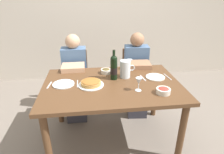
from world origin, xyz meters
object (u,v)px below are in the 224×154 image
object	(u,v)px
salad_bowl	(163,90)
dinner_plate_right_setting	(155,77)
diner_right	(137,72)
diner_left	(75,75)
dining_table	(112,91)
dinner_plate_left_setting	(63,84)
chair_right	(134,73)
water_pitcher	(125,70)
baked_tart	(91,83)
wine_bottle	(114,67)
wine_glass_right_diner	(129,62)
chair_left	(76,76)
olive_bowl	(106,71)
wine_glass_left_diner	(139,82)

from	to	relation	value
salad_bowl	dinner_plate_right_setting	size ratio (longest dim) A/B	0.64
diner_right	diner_left	bearing A→B (deg)	4.91
dinner_plate_right_setting	diner_left	distance (m)	1.12
dining_table	dinner_plate_left_setting	size ratio (longest dim) A/B	6.40
dining_table	chair_right	xyz separation A→B (m)	(0.46, 0.86, -0.17)
water_pitcher	baked_tart	world-z (taller)	water_pitcher
wine_bottle	wine_glass_right_diner	bearing A→B (deg)	48.29
baked_tart	diner_left	size ratio (longest dim) A/B	0.24
dining_table	chair_left	xyz separation A→B (m)	(-0.45, 0.87, -0.17)
olive_bowl	salad_bowl	bearing A→B (deg)	-48.02
salad_bowl	chair_left	world-z (taller)	chair_left
diner_left	wine_glass_left_diner	bearing A→B (deg)	129.55
chair_right	olive_bowl	bearing A→B (deg)	53.93
wine_bottle	wine_glass_right_diner	world-z (taller)	wine_bottle
wine_glass_left_diner	chair_left	xyz separation A→B (m)	(-0.70, 1.06, -0.36)
dinner_plate_right_setting	chair_left	bearing A→B (deg)	141.64
water_pitcher	olive_bowl	world-z (taller)	water_pitcher
dinner_plate_right_setting	wine_glass_left_diner	bearing A→B (deg)	-134.04
diner_left	dinner_plate_right_setting	bearing A→B (deg)	150.45
wine_glass_left_diner	dining_table	bearing A→B (deg)	142.31
diner_right	wine_glass_right_diner	bearing A→B (deg)	60.63
water_pitcher	chair_left	distance (m)	1.01
baked_tart	salad_bowl	world-z (taller)	same
wine_glass_left_diner	dinner_plate_right_setting	world-z (taller)	wine_glass_left_diner
chair_left	diner_left	size ratio (longest dim) A/B	0.75
baked_tart	dinner_plate_right_setting	size ratio (longest dim) A/B	1.24
water_pitcher	chair_right	xyz separation A→B (m)	(0.28, 0.71, -0.35)
baked_tart	dinner_plate_right_setting	bearing A→B (deg)	8.48
baked_tart	salad_bowl	xyz separation A→B (m)	(0.71, -0.26, 0.00)
dining_table	olive_bowl	world-z (taller)	olive_bowl
salad_bowl	chair_right	world-z (taller)	chair_right
olive_bowl	diner_right	bearing A→B (deg)	34.48
dining_table	water_pitcher	bearing A→B (deg)	41.37
salad_bowl	chair_right	xyz separation A→B (m)	(-0.02, 1.14, -0.29)
wine_glass_left_diner	water_pitcher	bearing A→B (deg)	101.95
diner_left	water_pitcher	bearing A→B (deg)	141.86
wine_glass_right_diner	dinner_plate_left_setting	distance (m)	0.87
chair_left	diner_left	bearing A→B (deg)	89.88
wine_glass_left_diner	dinner_plate_left_setting	size ratio (longest dim) A/B	0.61
water_pitcher	dinner_plate_left_setting	xyz separation A→B (m)	(-0.70, -0.12, -0.08)
wine_glass_left_diner	wine_glass_right_diner	bearing A→B (deg)	87.61
olive_bowl	diner_left	size ratio (longest dim) A/B	0.11
chair_left	chair_right	world-z (taller)	same
wine_bottle	dining_table	bearing A→B (deg)	-106.76
dining_table	wine_glass_right_diner	distance (m)	0.51
wine_glass_right_diner	dinner_plate_left_setting	world-z (taller)	wine_glass_right_diner
dining_table	dinner_plate_left_setting	world-z (taller)	dinner_plate_left_setting
chair_left	water_pitcher	bearing A→B (deg)	130.54
dining_table	baked_tart	bearing A→B (deg)	-175.66
dinner_plate_left_setting	diner_left	xyz separation A→B (m)	(0.08, 0.59, -0.15)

